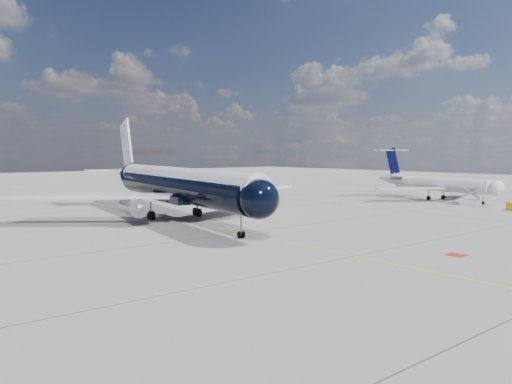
# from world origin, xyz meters

# --- Properties ---
(ground) EXTENTS (320.00, 320.00, 0.00)m
(ground) POSITION_xyz_m (0.00, 30.00, 0.00)
(ground) COLOR gray
(ground) RESTS_ON ground
(taxiway_centerline) EXTENTS (0.16, 160.00, 0.01)m
(taxiway_centerline) POSITION_xyz_m (0.00, 25.00, 0.00)
(taxiway_centerline) COLOR yellow
(taxiway_centerline) RESTS_ON ground
(red_marking) EXTENTS (1.60, 1.60, 0.01)m
(red_marking) POSITION_xyz_m (6.80, -10.00, 0.00)
(red_marking) COLOR maroon
(red_marking) RESTS_ON ground
(main_airliner) EXTENTS (39.34, 48.30, 13.99)m
(main_airliner) POSITION_xyz_m (0.70, 25.04, 4.34)
(main_airliner) COLOR black
(main_airliner) RESTS_ON ground
(regional_jet) EXTENTS (23.79, 27.69, 9.43)m
(regional_jet) POSITION_xyz_m (49.30, 18.07, 2.98)
(regional_jet) COLOR silver
(regional_jet) RESTS_ON ground
(boarding_stair) EXTENTS (2.82, 3.24, 3.10)m
(boarding_stair) POSITION_xyz_m (45.47, 8.90, 0.57)
(boarding_stair) COLOR silver
(boarding_stair) RESTS_ON ground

